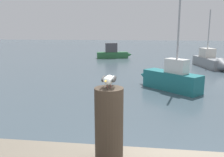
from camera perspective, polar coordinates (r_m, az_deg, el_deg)
name	(u,v)px	position (r m, az deg, el deg)	size (l,w,h in m)	color
mooring_post	(109,125)	(2.66, -0.71, -11.03)	(0.31, 0.31, 0.84)	#382D23
seagull	(109,80)	(2.50, -0.77, -0.27)	(0.16, 0.39, 0.14)	#C66960
boat_grey	(212,62)	(18.61, 22.60, 3.71)	(1.87, 4.42, 4.22)	gray
boat_teal	(168,78)	(11.32, 13.10, 0.10)	(2.94, 2.83, 4.10)	#1E7075
boat_green	(114,53)	(23.14, 0.49, 5.99)	(3.42, 1.53, 1.44)	#2D6B3D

